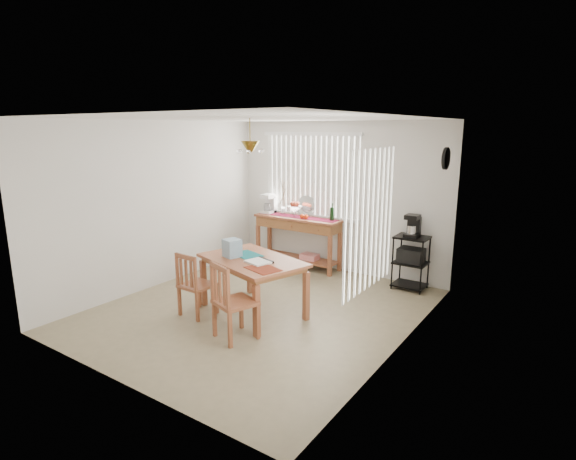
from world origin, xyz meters
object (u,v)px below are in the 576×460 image
Objects in this scene: chair_left at (195,285)px; chair_right at (232,302)px; sideboard at (298,229)px; wire_cart at (411,257)px; cart_items at (413,226)px; dining_table at (252,265)px.

chair_right reaches higher than chair_left.
wire_cart is (2.09, 0.00, -0.18)m from sideboard.
cart_items reaches higher than chair_right.
cart_items reaches higher than chair_left.
chair_right reaches higher than dining_table.
wire_cart is 3.11m from chair_right.
chair_right is at bearing -111.90° from cart_items.
dining_table is 1.85× the size of chair_left.
wire_cart is at bearing 68.04° from chair_right.
cart_items is (-0.00, 0.01, 0.50)m from wire_cart.
chair_left is (0.06, -2.64, -0.26)m from sideboard.
chair_right is at bearing -111.96° from wire_cart.
dining_table is at bearing 111.38° from chair_right.
chair_right reaches higher than wire_cart.
cart_items reaches higher than sideboard.
wire_cart is 2.43× the size of cart_items.
cart_items is 2.61m from dining_table.
sideboard is 2.10m from wire_cart.
cart_items is 3.39m from chair_left.
chair_left is (-2.03, -2.64, -0.08)m from wire_cart.
chair_right is (0.93, -2.88, -0.22)m from sideboard.
sideboard is 1.94× the size of wire_cart.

